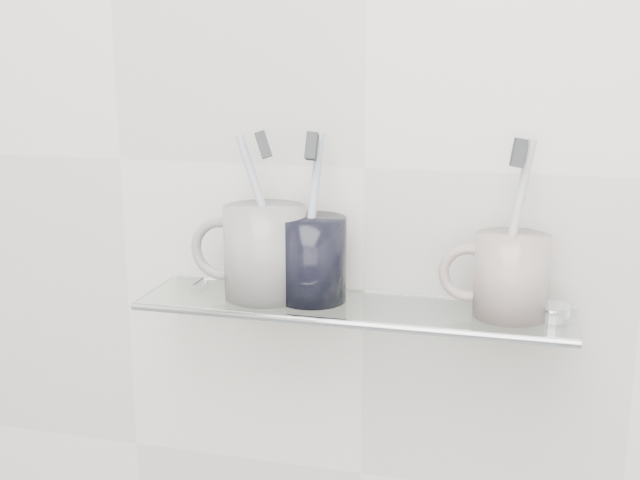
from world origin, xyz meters
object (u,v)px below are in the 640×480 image
(shelf_glass, at_px, (352,308))
(mug_left, at_px, (265,252))
(mug_right, at_px, (511,276))
(mug_center, at_px, (312,259))

(shelf_glass, xyz_separation_m, mug_left, (-0.11, 0.00, 0.06))
(shelf_glass, xyz_separation_m, mug_right, (0.18, 0.00, 0.05))
(mug_center, bearing_deg, shelf_glass, -27.61)
(mug_left, relative_size, mug_right, 1.19)
(shelf_glass, height_order, mug_right, mug_right)
(mug_left, xyz_separation_m, mug_right, (0.28, 0.00, -0.01))
(mug_left, distance_m, mug_center, 0.06)
(shelf_glass, xyz_separation_m, mug_center, (-0.05, 0.00, 0.05))
(shelf_glass, height_order, mug_left, mug_left)
(mug_center, distance_m, mug_right, 0.23)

